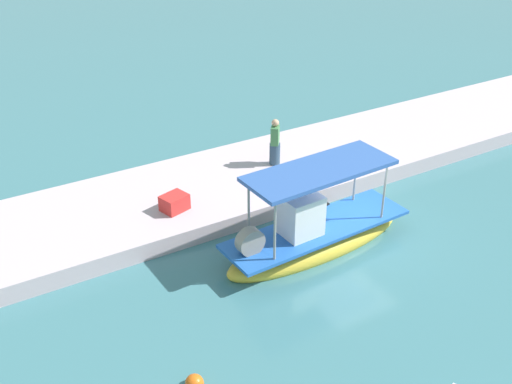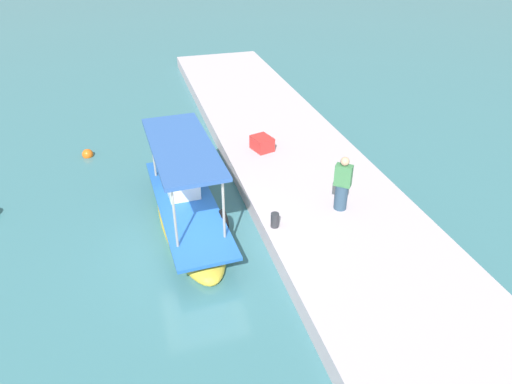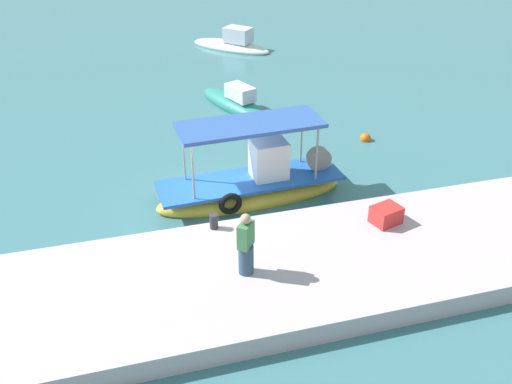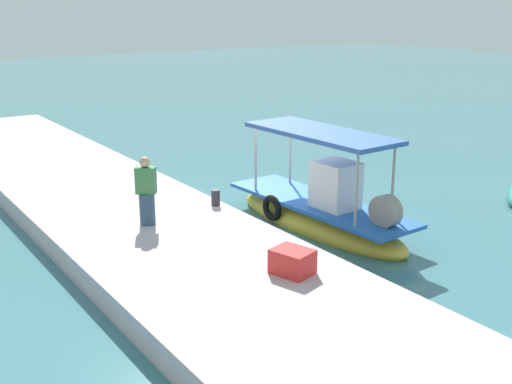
{
  "view_description": "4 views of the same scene",
  "coord_description": "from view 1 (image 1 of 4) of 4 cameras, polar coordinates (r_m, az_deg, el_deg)",
  "views": [
    {
      "loc": [
        10.88,
        12.29,
        10.46
      ],
      "look_at": [
        2.15,
        -2.32,
        0.97
      ],
      "focal_mm": 42.84,
      "sensor_mm": 36.0,
      "label": 1
    },
    {
      "loc": [
        -10.52,
        1.32,
        8.43
      ],
      "look_at": [
        1.32,
        -2.07,
        0.84
      ],
      "focal_mm": 32.8,
      "sensor_mm": 36.0,
      "label": 2
    },
    {
      "loc": [
        -2.78,
        -15.57,
        9.65
      ],
      "look_at": [
        1.14,
        -1.73,
        1.29
      ],
      "focal_mm": 40.29,
      "sensor_mm": 36.0,
      "label": 3
    },
    {
      "loc": [
        14.03,
        -10.64,
        5.89
      ],
      "look_at": [
        1.01,
        -1.69,
        1.18
      ],
      "focal_mm": 44.52,
      "sensor_mm": 36.0,
      "label": 4
    }
  ],
  "objects": [
    {
      "name": "fisherman_near_bollard",
      "position": [
        21.82,
        1.78,
        4.5
      ],
      "size": [
        0.54,
        0.55,
        1.73
      ],
      "color": "#2F485F",
      "rests_on": "dock_quay"
    },
    {
      "name": "mooring_bollard",
      "position": [
        20.65,
        5.86,
        1.09
      ],
      "size": [
        0.24,
        0.24,
        0.44
      ],
      "primitive_type": "cylinder",
      "color": "#2D2D33",
      "rests_on": "dock_quay"
    },
    {
      "name": "cargo_crate",
      "position": [
        19.33,
        -7.62,
        -0.99
      ],
      "size": [
        0.94,
        0.83,
        0.51
      ],
      "primitive_type": "cube",
      "rotation": [
        0.0,
        0.0,
        0.28
      ],
      "color": "red",
      "rests_on": "dock_quay"
    },
    {
      "name": "dock_quay",
      "position": [
        22.29,
        2.13,
        1.98
      ],
      "size": [
        36.0,
        4.82,
        0.58
      ],
      "primitive_type": "cube",
      "color": "#C4AEB7",
      "rests_on": "ground_plane"
    },
    {
      "name": "ground_plane",
      "position": [
        19.47,
        8.99,
        -3.77
      ],
      "size": [
        120.0,
        120.0,
        0.0
      ],
      "primitive_type": "plane",
      "color": "#3D737B"
    },
    {
      "name": "main_fishing_boat",
      "position": [
        18.34,
        5.43,
        -4.0
      ],
      "size": [
        6.29,
        2.01,
        3.03
      ],
      "color": "gold",
      "rests_on": "ground_plane"
    },
    {
      "name": "marker_buoy",
      "position": [
        14.35,
        -5.77,
        -17.35
      ],
      "size": [
        0.43,
        0.43,
        0.43
      ],
      "color": "orange",
      "rests_on": "ground_plane"
    }
  ]
}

